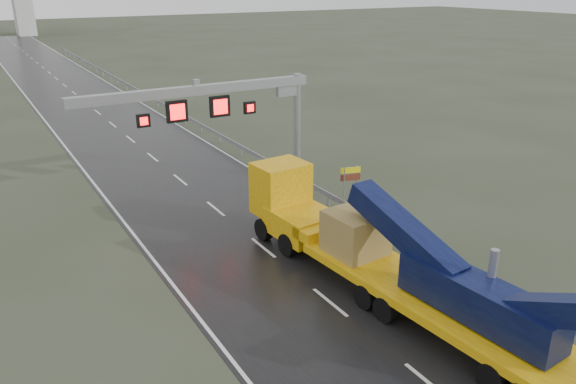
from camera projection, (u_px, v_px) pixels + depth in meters
ground at (392, 353)px, 20.61m from camera, size 400.00×400.00×0.00m
road at (113, 125)px, 52.78m from camera, size 11.00×200.00×0.02m
guardrail at (215, 133)px, 47.39m from camera, size 0.20×140.00×1.40m
sign_gantry at (230, 106)px, 34.08m from camera, size 14.90×1.20×7.42m
heavy_haul_truck at (375, 251)px, 24.25m from camera, size 4.47×20.42×4.76m
exit_sign_pair at (350, 177)px, 34.30m from camera, size 1.24×0.40×2.19m
striped_barrier at (273, 168)px, 39.14m from camera, size 0.66×0.40×1.07m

